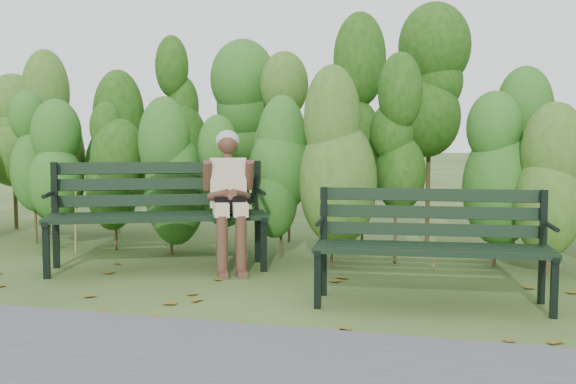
# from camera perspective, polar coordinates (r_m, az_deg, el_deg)

# --- Properties ---
(ground) EXTENTS (80.00, 80.00, 0.00)m
(ground) POSITION_cam_1_polar(r_m,az_deg,el_deg) (5.29, -0.99, -8.44)
(ground) COLOR #2C4519
(hedge_band) EXTENTS (11.04, 1.67, 2.42)m
(hedge_band) POSITION_cam_1_polar(r_m,az_deg,el_deg) (6.95, 3.24, 5.21)
(hedge_band) COLOR #47381E
(hedge_band) RESTS_ON ground
(leaf_litter) EXTENTS (5.52, 2.27, 0.01)m
(leaf_litter) POSITION_cam_1_polar(r_m,az_deg,el_deg) (5.12, -0.97, -8.84)
(leaf_litter) COLOR brown
(leaf_litter) RESTS_ON ground
(bench_left) EXTENTS (2.03, 1.37, 0.97)m
(bench_left) POSITION_cam_1_polar(r_m,az_deg,el_deg) (6.25, -10.93, -1.14)
(bench_left) COLOR black
(bench_left) RESTS_ON ground
(bench_right) EXTENTS (1.70, 0.70, 0.83)m
(bench_right) POSITION_cam_1_polar(r_m,az_deg,el_deg) (4.96, 12.04, -3.71)
(bench_right) COLOR black
(bench_right) RESTS_ON ground
(seated_woman) EXTENTS (0.56, 0.73, 1.26)m
(seated_woman) POSITION_cam_1_polar(r_m,az_deg,el_deg) (6.06, -5.02, 0.24)
(seated_woman) COLOR beige
(seated_woman) RESTS_ON ground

